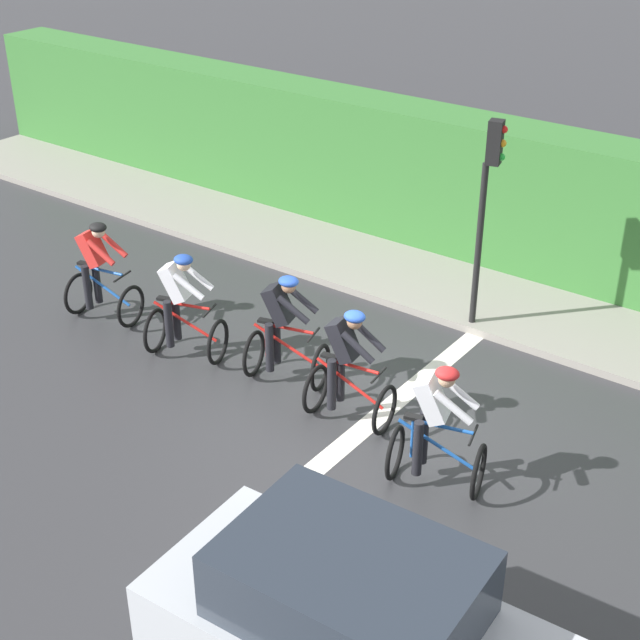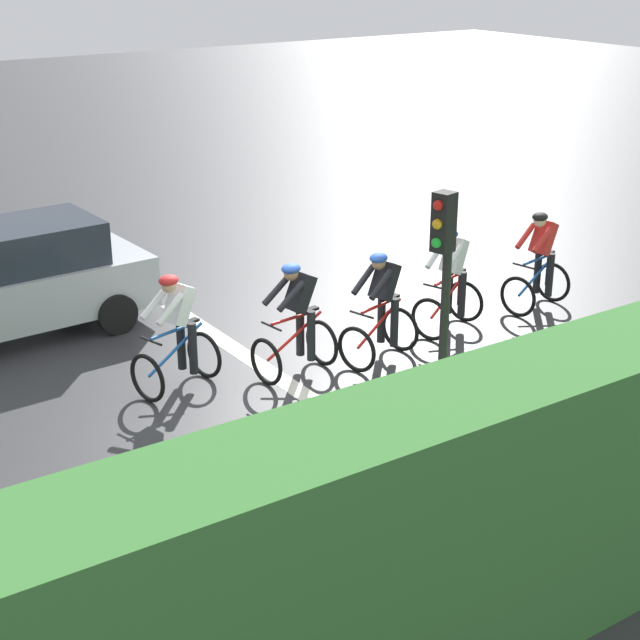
% 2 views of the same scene
% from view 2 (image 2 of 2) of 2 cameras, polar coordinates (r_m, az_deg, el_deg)
% --- Properties ---
extents(ground_plane, '(80.00, 80.00, 0.00)m').
position_cam_2_polar(ground_plane, '(13.86, -1.92, -3.19)').
color(ground_plane, '#333335').
extents(sidewalk_kerb, '(2.80, 23.05, 0.12)m').
position_cam_2_polar(sidewalk_kerb, '(12.09, 17.99, -7.92)').
color(sidewalk_kerb, gray).
rests_on(sidewalk_kerb, ground).
extents(road_marking_stop_line, '(7.00, 0.30, 0.01)m').
position_cam_2_polar(road_marking_stop_line, '(13.78, -2.51, -3.33)').
color(road_marking_stop_line, silver).
rests_on(road_marking_stop_line, ground).
extents(cyclist_lead, '(0.87, 1.19, 1.66)m').
position_cam_2_polar(cyclist_lead, '(16.44, 12.69, 3.29)').
color(cyclist_lead, black).
rests_on(cyclist_lead, ground).
extents(cyclist_second, '(0.97, 1.23, 1.66)m').
position_cam_2_polar(cyclist_second, '(15.26, 7.64, 2.22)').
color(cyclist_second, black).
rests_on(cyclist_second, ground).
extents(cyclist_mid, '(0.93, 1.22, 1.66)m').
position_cam_2_polar(cyclist_mid, '(14.04, 3.60, 0.65)').
color(cyclist_mid, black).
rests_on(cyclist_mid, ground).
extents(cyclist_fourth, '(0.81, 1.16, 1.66)m').
position_cam_2_polar(cyclist_fourth, '(13.57, -1.38, -0.08)').
color(cyclist_fourth, black).
rests_on(cyclist_fourth, ground).
extents(cyclist_trailing, '(0.94, 1.22, 1.66)m').
position_cam_2_polar(cyclist_trailing, '(13.26, -8.36, -0.83)').
color(cyclist_trailing, black).
rests_on(cyclist_trailing, ground).
extents(car_silver, '(2.03, 4.17, 1.76)m').
position_cam_2_polar(car_silver, '(15.63, -17.26, 2.18)').
color(car_silver, '#B7BCC1').
rests_on(car_silver, ground).
extents(traffic_light_near_crossing, '(0.24, 0.31, 3.34)m').
position_cam_2_polar(traffic_light_near_crossing, '(10.54, 7.17, 1.57)').
color(traffic_light_near_crossing, black).
rests_on(traffic_light_near_crossing, ground).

